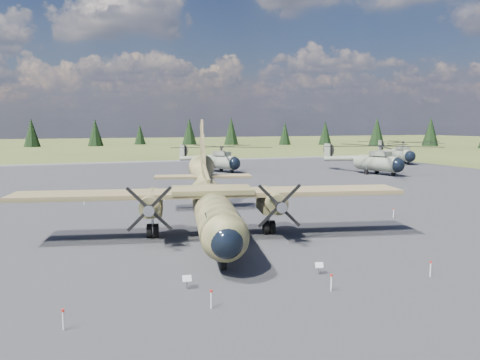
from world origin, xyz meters
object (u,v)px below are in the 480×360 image
object	(u,v)px
helicopter_near	(220,154)
helicopter_far	(402,148)
helicopter_mid	(378,154)
transport_plane	(211,200)

from	to	relation	value
helicopter_near	helicopter_far	bearing A→B (deg)	-20.64
helicopter_near	helicopter_far	size ratio (longest dim) A/B	1.02
helicopter_near	helicopter_mid	bearing A→B (deg)	-54.79
helicopter_far	transport_plane	bearing A→B (deg)	-127.14
helicopter_mid	helicopter_far	distance (m)	23.61
transport_plane	helicopter_far	size ratio (longest dim) A/B	1.20
helicopter_far	helicopter_near	bearing A→B (deg)	-162.57
transport_plane	helicopter_far	distance (m)	70.62
helicopter_mid	helicopter_far	size ratio (longest dim) A/B	1.05
helicopter_near	helicopter_far	xyz separation A→B (m)	(39.76, 2.95, 0.12)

